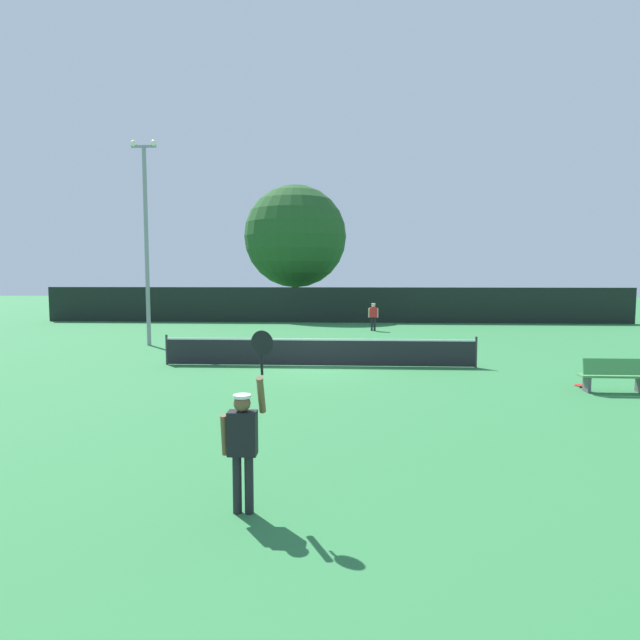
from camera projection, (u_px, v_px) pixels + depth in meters
ground_plane at (319, 366)px, 18.36m from camera, size 120.00×120.00×0.00m
tennis_net at (319, 351)px, 18.32m from camera, size 10.91×0.08×1.07m
perimeter_fence at (333, 305)px, 35.15m from camera, size 39.29×0.12×2.36m
player_serving at (244, 435)px, 6.94m from camera, size 0.68×0.39×2.45m
player_receiving at (373, 314)px, 29.85m from camera, size 0.57×0.23×1.57m
tennis_ball at (347, 353)px, 21.26m from camera, size 0.07×0.07×0.07m
spare_racket at (580, 385)px, 15.05m from camera, size 0.28×0.52×0.04m
courtside_bench at (615, 375)px, 14.14m from camera, size 1.80×0.44×0.95m
light_pole at (146, 231)px, 23.35m from camera, size 1.18×0.28×9.08m
large_tree at (295, 237)px, 39.37m from camera, size 7.62×7.62×9.87m
parked_car_near at (456, 305)px, 41.70m from camera, size 2.11×4.29×1.69m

